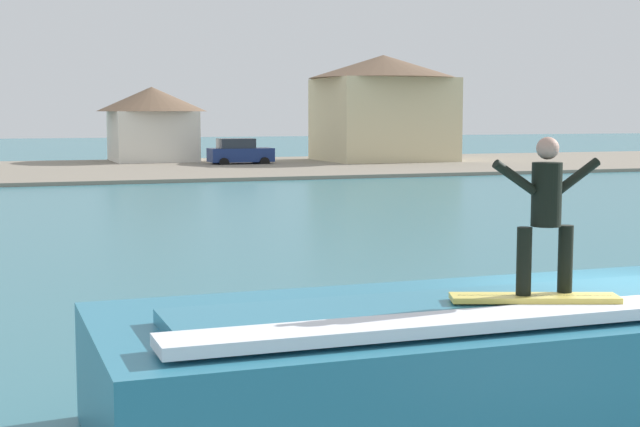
% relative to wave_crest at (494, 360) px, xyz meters
% --- Properties ---
extents(ground_plane, '(260.00, 260.00, 0.00)m').
position_rel_wave_crest_xyz_m(ground_plane, '(1.93, 0.36, -0.71)').
color(ground_plane, '#36727F').
extents(wave_crest, '(8.93, 3.42, 1.51)m').
position_rel_wave_crest_xyz_m(wave_crest, '(0.00, 0.00, 0.00)').
color(wave_crest, teal).
rests_on(wave_crest, ground_plane).
extents(surfboard, '(1.80, 0.96, 0.06)m').
position_rel_wave_crest_xyz_m(surfboard, '(0.09, -0.66, 0.83)').
color(surfboard, '#EAD159').
rests_on(surfboard, wave_crest).
extents(surfer, '(1.30, 0.32, 1.68)m').
position_rel_wave_crest_xyz_m(surfer, '(0.23, -0.62, 1.80)').
color(surfer, black).
rests_on(surfer, surfboard).
extents(shoreline_bank, '(120.00, 21.89, 0.19)m').
position_rel_wave_crest_xyz_m(shoreline_bank, '(1.93, 49.01, -0.62)').
color(shoreline_bank, gray).
rests_on(shoreline_bank, ground_plane).
extents(car_far_shore, '(4.19, 2.17, 1.86)m').
position_rel_wave_crest_xyz_m(car_far_shore, '(10.54, 51.36, 0.23)').
color(car_far_shore, navy).
rests_on(car_far_shore, ground_plane).
extents(house_gabled_white, '(10.53, 10.53, 7.58)m').
position_rel_wave_crest_xyz_m(house_gabled_white, '(21.26, 52.34, 3.46)').
color(house_gabled_white, beige).
rests_on(house_gabled_white, ground_plane).
extents(house_small_cottage, '(7.66, 7.66, 5.34)m').
position_rel_wave_crest_xyz_m(house_small_cottage, '(5.75, 56.98, 2.30)').
color(house_small_cottage, silver).
rests_on(house_small_cottage, ground_plane).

